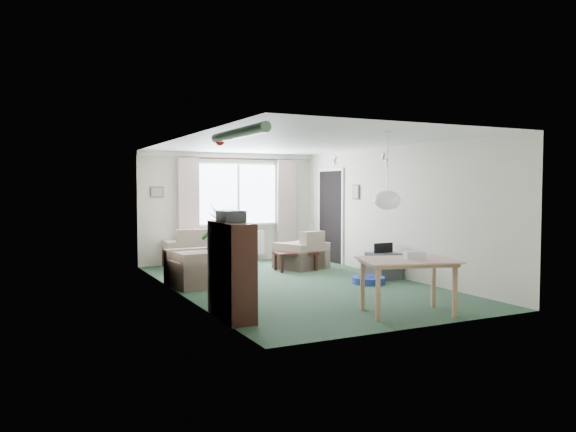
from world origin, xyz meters
name	(u,v)px	position (x,y,z in m)	size (l,w,h in m)	color
ground	(296,284)	(0.00, 0.00, 0.00)	(6.50, 6.50, 0.00)	#2A4631
window	(238,194)	(0.20, 3.23, 1.50)	(1.80, 0.03, 1.30)	white
curtain_rod	(239,159)	(0.20, 3.15, 2.27)	(2.60, 0.03, 0.03)	black
curtain_left	(189,205)	(-0.95, 3.13, 1.27)	(0.45, 0.08, 2.00)	beige
curtain_right	(286,204)	(1.35, 3.13, 1.27)	(0.45, 0.08, 2.00)	beige
radiator	(239,243)	(0.20, 3.19, 0.40)	(1.20, 0.10, 0.55)	white
doorway	(331,217)	(1.99, 2.20, 1.00)	(0.03, 0.95, 2.00)	black
pendant_lamp	(387,200)	(0.20, -2.30, 1.48)	(0.36, 0.36, 0.36)	white
tinsel_garland	(238,133)	(-1.92, -2.30, 2.28)	(1.60, 1.60, 0.12)	#196626
bauble_cluster_a	(335,158)	(1.30, 0.90, 2.22)	(0.20, 0.20, 0.20)	silver
bauble_cluster_b	(385,155)	(1.60, -0.30, 2.22)	(0.20, 0.20, 0.20)	silver
wall_picture_back	(157,192)	(-1.60, 3.23, 1.55)	(0.28, 0.03, 0.22)	brown
wall_picture_right	(356,192)	(1.98, 1.20, 1.55)	(0.03, 0.24, 0.30)	brown
sofa	(204,247)	(-0.74, 2.75, 0.40)	(1.61, 0.85, 0.81)	beige
armchair_corner	(301,249)	(0.95, 1.62, 0.39)	(0.86, 0.82, 0.77)	#C6AF95
armchair_left	(199,260)	(-1.50, 0.62, 0.43)	(0.97, 0.92, 0.87)	beige
coffee_table	(296,261)	(0.71, 1.40, 0.19)	(0.82, 0.46, 0.37)	black
photo_frame	(296,248)	(0.71, 1.39, 0.45)	(0.12, 0.02, 0.16)	brown
bookshelf	(231,270)	(-1.84, -1.83, 0.61)	(0.33, 0.99, 1.22)	black
hifi_box	(231,216)	(-1.80, -1.72, 1.29)	(0.28, 0.35, 0.14)	#3A3B40
houseplant	(222,252)	(-1.58, -0.74, 0.71)	(0.61, 0.61, 1.42)	#22632E
dining_table	(407,287)	(0.31, -2.60, 0.35)	(1.11, 0.74, 0.70)	#988352
gift_box	(414,256)	(0.40, -2.63, 0.76)	(0.25, 0.18, 0.12)	silver
tv_cube	(383,266)	(1.70, -0.15, 0.23)	(0.47, 0.51, 0.47)	#35363A
pet_bed	(368,280)	(1.16, -0.47, 0.06)	(0.56, 0.56, 0.11)	navy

